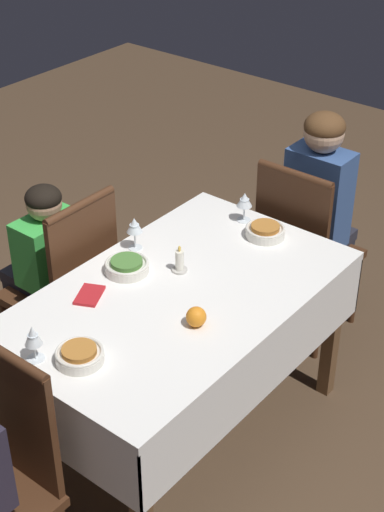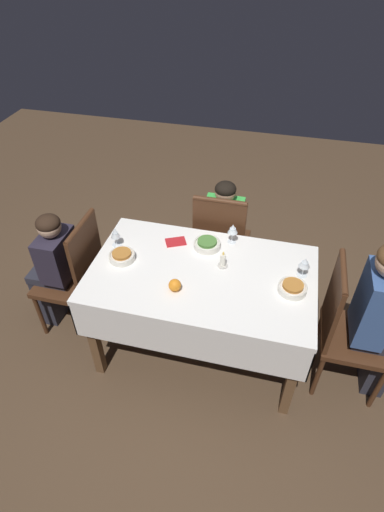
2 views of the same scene
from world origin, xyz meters
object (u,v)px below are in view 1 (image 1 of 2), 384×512
Objects in this scene: person_child_green at (42,267)px; bowl_west at (79,354)px; dining_table at (178,313)px; person_adult_denim at (322,208)px; bowl_east at (265,231)px; napkin_red_folded at (89,295)px; wine_glass_north at (134,226)px; bowl_north at (127,266)px; candle_centerpiece at (180,262)px; chair_east at (302,247)px; chair_north at (69,283)px; wine_glass_west at (33,337)px; orange_fruit at (196,317)px; wine_glass_east at (245,201)px.

person_child_green is 1.03m from bowl_west.
dining_table is 1.20× the size of person_adult_denim.
person_adult_denim is 6.83× the size of bowl_east.
bowl_west is at bearing 89.53° from person_adult_denim.
wine_glass_north is at bearing 14.68° from napkin_red_folded.
person_child_green is 5.43× the size of bowl_north.
chair_east is at bearing -6.80° from candle_centerpiece.
dining_table is 0.37m from napkin_red_folded.
chair_north reaches higher than wine_glass_west.
orange_fruit is at bearing -130.97° from candle_centerpiece.
wine_glass_north is (-0.97, 0.36, 0.21)m from person_adult_denim.
person_child_green is 6.12× the size of napkin_red_folded.
bowl_west is 2.22× the size of orange_fruit.
person_child_green reaches higher than orange_fruit.
wine_glass_north is at bearing 112.53° from chair_north.
dining_table is 0.67m from wine_glass_west.
wine_glass_east reaches higher than candle_centerpiece.
person_child_green is 0.99m from wine_glass_east.
bowl_north is at bearing 129.69° from candle_centerpiece.
napkin_red_folded is at bearing 155.72° from candle_centerpiece.
chair_north is 0.49m from wine_glass_north.
wine_glass_west is (-1.73, 0.14, 0.20)m from person_adult_denim.
chair_north is (0.01, 0.65, -0.14)m from dining_table.
bowl_east is at bearing 122.87° from person_child_green.
chair_north reaches higher than bowl_north.
person_child_green is at bearing 104.68° from wine_glass_north.
wine_glass_north is at bearing 69.63° from person_adult_denim.
bowl_north is at bearing -148.77° from wine_glass_north.
person_adult_denim is 8.48× the size of wine_glass_east.
person_adult_denim is 8.01× the size of wine_glass_north.
chair_north is at bearing 90.00° from person_child_green.
napkin_red_folded is (0.39, 0.12, -0.09)m from wine_glass_west.
chair_east is 0.49m from wine_glass_east.
candle_centerpiece is at bearing 100.99° from chair_north.
wine_glass_north is 0.87× the size of bowl_west.
napkin_red_folded is (-0.86, 0.13, -0.10)m from wine_glass_east.
chair_east is 0.46m from bowl_east.
bowl_north is (-0.03, -0.58, 0.26)m from person_child_green.
wine_glass_north reaches higher than orange_fruit.
bowl_east is 0.18m from wine_glass_east.
bowl_west is 1.20× the size of wine_glass_west.
chair_north is 1.00× the size of person_child_green.
chair_east is at bearing -24.05° from wine_glass_north.
wine_glass_north reaches higher than napkin_red_folded.
chair_east reaches higher than orange_fruit.
wine_glass_north is at bearing 27.19° from bowl_west.
wine_glass_east is at bearing 139.01° from chair_north.
bowl_north is 0.20m from wine_glass_north.
chair_east reaches higher than bowl_west.
wine_glass_east is (-0.32, 0.13, 0.35)m from chair_east.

